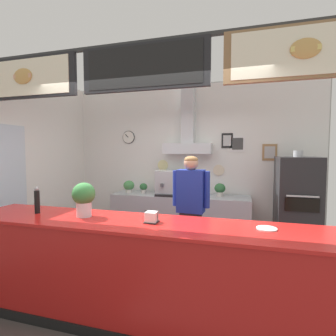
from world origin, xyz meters
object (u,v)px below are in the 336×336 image
Objects in this scene: pizza_oven at (296,208)px; espresso_machine at (170,183)px; potted_oregano at (220,189)px; pepper_grinder at (37,200)px; potted_sage at (144,188)px; napkin_holder at (152,217)px; basil_vase at (84,198)px; condiment_plate at (267,229)px; shop_worker at (191,210)px; potted_basil at (129,186)px.

espresso_machine is (-2.15, 0.22, 0.31)m from pizza_oven.
espresso_machine reaches higher than potted_oregano.
pepper_grinder reaches higher than potted_oregano.
napkin_holder reaches higher than potted_sage.
espresso_machine is 1.33× the size of basil_vase.
condiment_plate is at bearing -107.60° from pizza_oven.
condiment_plate is (1.52, -2.22, -0.10)m from espresso_machine.
shop_worker is at bearing -103.31° from potted_oregano.
pepper_grinder reaches higher than potted_basil.
potted_oregano is 1.34× the size of condiment_plate.
shop_worker is at bearing -147.16° from pizza_oven.
napkin_holder is at bearing -129.58° from pizza_oven.
condiment_plate is at bearing -75.52° from potted_oregano.
potted_oregano is 2.35m from condiment_plate.
potted_oregano is 1.77m from potted_basil.
pizza_oven is at bearing -143.33° from shop_worker.
potted_sage is 2.50m from napkin_holder.
napkin_holder is at bearing 83.92° from shop_worker.
shop_worker is at bearing 34.78° from pepper_grinder.
napkin_holder is (0.44, -2.29, -0.05)m from espresso_machine.
pepper_grinder is at bearing 179.98° from napkin_holder.
condiment_plate is at bearing 3.82° from napkin_holder.
espresso_machine is at bearing 100.88° from napkin_holder.
espresso_machine is 2.69m from condiment_plate.
espresso_machine is at bearing 174.09° from pizza_oven.
shop_worker reaches higher than potted_sage.
potted_basil is at bearing 136.86° from condiment_plate.
napkin_holder is (-0.49, -2.35, 0.04)m from potted_oregano.
pepper_grinder is at bearing -178.41° from basil_vase.
potted_sage is at bearing 80.35° from pepper_grinder.
potted_basil is at bearing 119.34° from napkin_holder.
potted_basil reaches higher than potted_oregano.
napkin_holder is 1.08m from condiment_plate.
shop_worker is 6.89× the size of potted_oregano.
potted_basil is 0.67× the size of basil_vase.
pizza_oven is 1.04× the size of shop_worker.
basil_vase reaches higher than napkin_holder.
pizza_oven is at bearing -12.97° from potted_oregano.
pizza_oven is 7.20× the size of potted_oregano.
pizza_oven reaches higher than potted_oregano.
napkin_holder is (1.28, -2.28, 0.04)m from potted_basil.
basil_vase reaches higher than espresso_machine.
potted_oregano is 3.00m from pepper_grinder.
espresso_machine is 2.33m from napkin_holder.
shop_worker reaches higher than napkin_holder.
potted_oregano is 1.73× the size of napkin_holder.
potted_basil is at bearing -35.25° from shop_worker.
shop_worker is 1.30m from potted_oregano.
potted_oregano reaches higher than potted_sage.
condiment_plate is (2.36, -2.21, -0.01)m from potted_basil.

